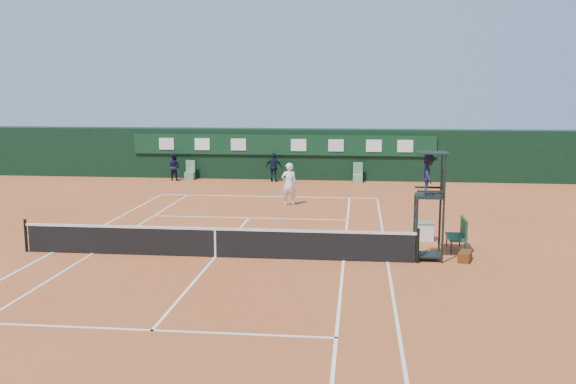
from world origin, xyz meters
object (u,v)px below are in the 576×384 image
(umpire_chair, at_px, (430,183))
(player, at_px, (289,184))
(player_bench, at_px, (459,233))
(cooler, at_px, (425,231))
(tennis_net, at_px, (215,242))

(umpire_chair, bearing_deg, player, 120.53)
(player_bench, distance_m, cooler, 1.74)
(tennis_net, bearing_deg, cooler, 24.62)
(player, bearing_deg, player_bench, 120.57)
(tennis_net, distance_m, umpire_chair, 7.04)
(tennis_net, relative_size, cooler, 20.00)
(player_bench, bearing_deg, cooler, 124.59)
(player_bench, relative_size, cooler, 1.86)
(umpire_chair, height_order, player, umpire_chair)
(umpire_chair, bearing_deg, player_bench, 47.52)
(tennis_net, height_order, umpire_chair, umpire_chair)
(tennis_net, xyz_separation_m, player, (1.33, 9.66, 0.48))
(tennis_net, relative_size, player_bench, 10.75)
(umpire_chair, relative_size, player_bench, 2.85)
(umpire_chair, xyz_separation_m, cooler, (0.21, 2.71, -2.13))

